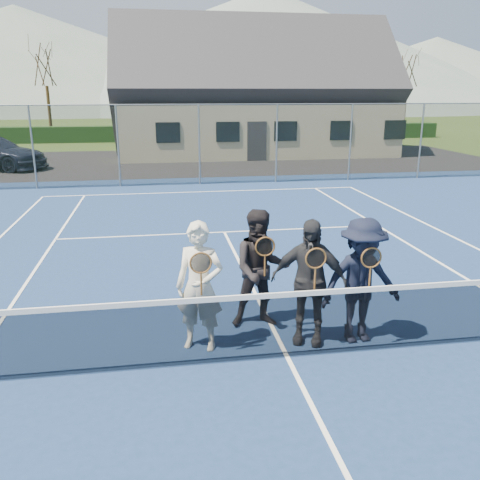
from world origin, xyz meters
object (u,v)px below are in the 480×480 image
Objects in this scene: clubhouse at (252,82)px; player_a at (200,287)px; player_b at (261,269)px; player_d at (361,281)px; tennis_net at (288,322)px; player_c at (309,282)px.

clubhouse is 24.26m from player_a.
clubhouse is at bearing 79.73° from player_b.
player_a is at bearing -149.46° from player_b.
player_a is 2.24m from player_d.
player_c reaches higher than tennis_net.
tennis_net is at bearing -132.51° from player_c.
player_b and player_d have the same top height.
player_d is at bearing -96.95° from clubhouse.
player_c is at bearing 47.49° from tennis_net.
clubhouse is at bearing 80.54° from tennis_net.
tennis_net is 1.28m from player_a.
player_a is 1.11m from player_b.
player_d is (0.73, -0.09, -0.00)m from player_c.
clubhouse is 8.67× the size of player_c.
player_b is at bearing -100.27° from clubhouse.
player_a is 1.51m from player_c.
clubhouse is (4.00, 24.00, 3.45)m from tennis_net.
clubhouse reaches higher than tennis_net.
player_a is 1.00× the size of player_c.
player_a is at bearing 176.18° from player_d.
tennis_net is at bearing -99.46° from clubhouse.
player_c is (-3.61, -23.57, -3.07)m from clubhouse.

